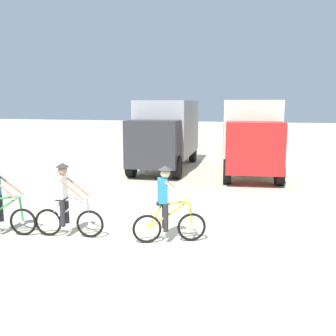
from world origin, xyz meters
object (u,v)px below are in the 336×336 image
box_truck_cream_rv (249,133)px  cyclist_cowboy_hat (66,203)px  box_truck_grey_hauler (167,131)px  cyclist_near_camera (167,207)px

box_truck_cream_rv → cyclist_cowboy_hat: 10.75m
box_truck_grey_hauler → cyclist_near_camera: (2.90, -10.01, -1.03)m
cyclist_near_camera → box_truck_grey_hauler: bearing=106.2°
box_truck_cream_rv → cyclist_near_camera: bearing=-96.8°
box_truck_grey_hauler → cyclist_cowboy_hat: size_ratio=3.79×
cyclist_cowboy_hat → cyclist_near_camera: same height
cyclist_cowboy_hat → cyclist_near_camera: bearing=7.1°
box_truck_grey_hauler → cyclist_near_camera: size_ratio=3.79×
box_truck_grey_hauler → cyclist_near_camera: box_truck_grey_hauler is taller
cyclist_cowboy_hat → box_truck_grey_hauler: bearing=92.5°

